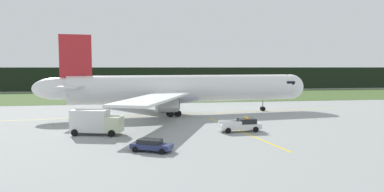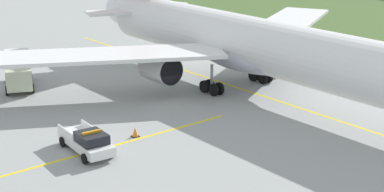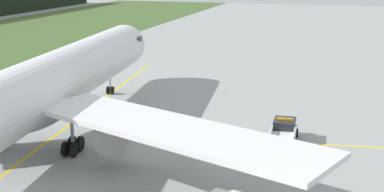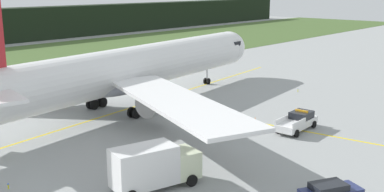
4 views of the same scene
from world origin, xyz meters
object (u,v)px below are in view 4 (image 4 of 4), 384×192
(ops_pickup_truck, at_px, (298,121))
(apron_cone, at_px, (255,121))
(airliner, at_px, (129,70))
(catering_truck, at_px, (153,166))
(staff_car, at_px, (330,191))

(ops_pickup_truck, distance_m, apron_cone, 4.60)
(airliner, xyz_separation_m, ops_pickup_truck, (5.54, -19.44, -3.75))
(ops_pickup_truck, relative_size, catering_truck, 0.84)
(ops_pickup_truck, bearing_deg, staff_car, -143.08)
(ops_pickup_truck, relative_size, apron_cone, 7.89)
(catering_truck, distance_m, staff_car, 12.46)
(ops_pickup_truck, distance_m, staff_car, 16.08)
(apron_cone, bearing_deg, catering_truck, -168.91)
(ops_pickup_truck, height_order, staff_car, ops_pickup_truck)
(airliner, height_order, catering_truck, airliner)
(staff_car, height_order, apron_cone, staff_car)
(airliner, xyz_separation_m, catering_truck, (-13.97, -18.62, -2.91))
(airliner, relative_size, staff_car, 11.28)
(airliner, bearing_deg, catering_truck, -126.88)
(catering_truck, height_order, apron_cone, catering_truck)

